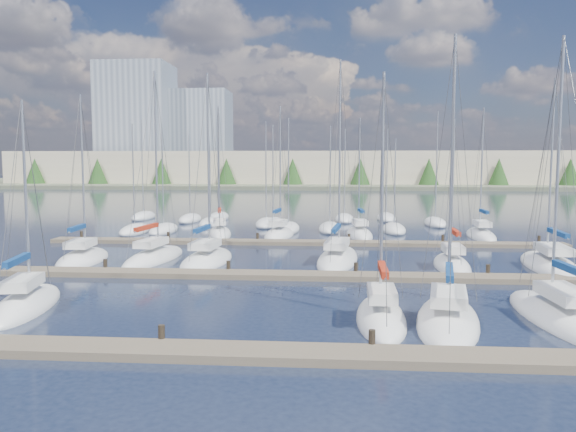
# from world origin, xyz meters

# --- Properties ---
(ground) EXTENTS (400.00, 400.00, 0.00)m
(ground) POSITION_xyz_m (0.00, 60.00, 0.00)
(ground) COLOR #1E273D
(ground) RESTS_ON ground
(dock_near) EXTENTS (44.00, 1.93, 1.10)m
(dock_near) POSITION_xyz_m (0.00, 2.01, 0.15)
(dock_near) COLOR #6B5E4C
(dock_near) RESTS_ON ground
(dock_mid) EXTENTS (44.00, 1.93, 1.10)m
(dock_mid) POSITION_xyz_m (0.00, 16.01, 0.15)
(dock_mid) COLOR #6B5E4C
(dock_mid) RESTS_ON ground
(dock_far) EXTENTS (44.00, 1.93, 1.10)m
(dock_far) POSITION_xyz_m (0.00, 30.01, 0.15)
(dock_far) COLOR #6B5E4C
(dock_far) RESTS_ON ground
(sailboat_e) EXTENTS (4.21, 8.69, 13.27)m
(sailboat_e) POSITION_xyz_m (7.56, 6.78, 0.18)
(sailboat_e) COLOR white
(sailboat_e) RESTS_ON ground
(sailboat_i) EXTENTS (3.50, 8.98, 14.24)m
(sailboat_i) POSITION_xyz_m (-10.26, 21.44, 0.19)
(sailboat_i) COLOR white
(sailboat_i) RESTS_ON ground
(sailboat_h) EXTENTS (3.49, 7.61, 12.54)m
(sailboat_h) POSITION_xyz_m (-15.16, 20.54, 0.18)
(sailboat_h) COLOR white
(sailboat_h) RESTS_ON ground
(sailboat_k) EXTENTS (3.81, 10.27, 14.98)m
(sailboat_k) POSITION_xyz_m (2.93, 22.03, 0.18)
(sailboat_k) COLOR white
(sailboat_k) RESTS_ON ground
(sailboat_p) EXTENTS (2.96, 7.10, 11.99)m
(sailboat_p) POSITION_xyz_m (5.14, 35.85, 0.19)
(sailboat_p) COLOR white
(sailboat_p) RESTS_ON ground
(sailboat_d) EXTENTS (2.33, 7.03, 11.72)m
(sailboat_d) POSITION_xyz_m (4.69, 6.94, 0.19)
(sailboat_d) COLOR white
(sailboat_d) RESTS_ON ground
(sailboat_f) EXTENTS (3.16, 9.54, 13.34)m
(sailboat_f) POSITION_xyz_m (12.61, 7.69, 0.18)
(sailboat_f) COLOR white
(sailboat_f) RESTS_ON ground
(sailboat_r) EXTENTS (2.60, 7.85, 12.84)m
(sailboat_r) POSITION_xyz_m (16.49, 35.84, 0.19)
(sailboat_r) COLOR white
(sailboat_r) RESTS_ON ground
(sailboat_l) EXTENTS (2.47, 6.85, 10.64)m
(sailboat_l) POSITION_xyz_m (10.52, 20.15, 0.18)
(sailboat_l) COLOR white
(sailboat_l) RESTS_ON ground
(sailboat_n) EXTENTS (3.51, 7.42, 13.08)m
(sailboat_n) POSITION_xyz_m (-8.28, 35.40, 0.20)
(sailboat_n) COLOR white
(sailboat_n) RESTS_ON ground
(sailboat_m) EXTENTS (3.73, 9.92, 13.34)m
(sailboat_m) POSITION_xyz_m (17.09, 20.62, 0.17)
(sailboat_m) COLOR white
(sailboat_m) RESTS_ON ground
(sailboat_o) EXTENTS (3.26, 7.08, 13.03)m
(sailboat_o) POSITION_xyz_m (-2.49, 35.02, 0.19)
(sailboat_o) COLOR white
(sailboat_o) RESTS_ON ground
(sailboat_b) EXTENTS (3.80, 7.95, 10.78)m
(sailboat_b) POSITION_xyz_m (-12.27, 7.94, 0.18)
(sailboat_b) COLOR white
(sailboat_b) RESTS_ON ground
(sailboat_j) EXTENTS (3.43, 8.51, 13.97)m
(sailboat_j) POSITION_xyz_m (-6.27, 20.84, 0.18)
(sailboat_j) COLOR white
(sailboat_j) RESTS_ON ground
(distant_boats) EXTENTS (36.93, 20.75, 13.30)m
(distant_boats) POSITION_xyz_m (-4.34, 43.76, 0.29)
(distant_boats) COLOR #9EA0A5
(distant_boats) RESTS_ON ground
(shoreline) EXTENTS (400.00, 60.00, 38.00)m
(shoreline) POSITION_xyz_m (-13.29, 149.77, 7.44)
(shoreline) COLOR #666B51
(shoreline) RESTS_ON ground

